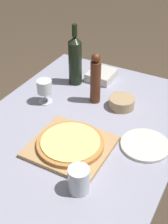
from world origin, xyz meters
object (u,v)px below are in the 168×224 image
Objects in this scene: pepper_mill at (96,79)px; wine_glass at (45,88)px; small_bowl at (122,102)px; wine_bottle at (75,60)px; pizza at (70,143)px.

pepper_mill is 2.13× the size of wine_glass.
wine_glass reaches higher than small_bowl.
pepper_mill is (0.18, -0.11, -0.01)m from wine_bottle.
wine_bottle reaches higher than pizza.
small_bowl is at bearing -16.83° from wine_bottle.
pizza is 0.84× the size of wine_bottle.
pepper_mill is at bearing 30.32° from wine_glass.
wine_glass is at bearing -99.07° from wine_bottle.
pepper_mill reaches higher than small_bowl.
pizza is at bearing -62.47° from wine_bottle.
pizza is 0.56m from wine_bottle.
wine_bottle is at bearing 117.53° from pizza.
pepper_mill reaches higher than wine_glass.
pizza is 2.26× the size of wine_glass.
pepper_mill is 0.18m from small_bowl.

